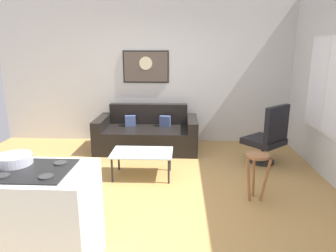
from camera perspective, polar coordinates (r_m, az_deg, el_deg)
The scene contains 10 objects.
ground at distance 4.17m, azimuth -4.15°, elevation -12.78°, with size 6.40×6.40×0.04m, color #B08447.
back_wall at distance 6.13m, azimuth -1.76°, elevation 10.02°, with size 6.40×0.05×2.80m, color silver.
couch at distance 5.75m, azimuth -3.94°, elevation -1.68°, with size 1.88×0.90×0.82m.
coffee_table at distance 4.54m, azimuth -4.88°, elevation -5.27°, with size 0.90×0.56×0.39m.
armchair at distance 5.22m, azimuth 18.35°, elevation -1.89°, with size 0.79×0.78×1.00m.
bar_stool at distance 3.98m, azimuth 16.33°, elevation -7.18°, with size 0.33×0.32×0.61m.
kitchen_counter at distance 3.02m, azimuth -27.66°, elevation -15.49°, with size 1.46×0.64×0.95m.
mixing_bowl at distance 2.88m, azimuth -26.87°, elevation -5.78°, with size 0.29×0.29×0.09m.
wall_painting at distance 6.11m, azimuth -4.18°, elevation 11.04°, with size 0.91×0.03×0.63m.
window at distance 5.07m, azimuth 27.55°, elevation 6.73°, with size 0.03×1.25×1.44m.
Camera 1 is at (0.46, -3.67, 1.90)m, focal length 32.47 mm.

